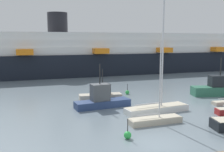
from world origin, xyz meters
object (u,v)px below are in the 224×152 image
(sailboat_1, at_px, (155,119))
(fishing_boat_1, at_px, (102,100))
(sailboat_4, at_px, (157,107))
(fishing_boat_0, at_px, (101,95))
(cruise_ship, at_px, (123,54))
(channel_buoy_1, at_px, (128,135))
(channel_buoy_2, at_px, (127,92))
(fishing_boat_2, at_px, (218,88))

(sailboat_1, height_order, fishing_boat_1, sailboat_1)
(sailboat_4, distance_m, fishing_boat_0, 7.63)
(fishing_boat_0, xyz_separation_m, cruise_ship, (10.82, 26.55, 3.33))
(channel_buoy_1, height_order, channel_buoy_2, channel_buoy_1)
(sailboat_4, distance_m, fishing_boat_2, 12.59)
(fishing_boat_1, relative_size, cruise_ship, 0.08)
(sailboat_4, xyz_separation_m, channel_buoy_2, (-0.20, 9.23, -0.28))
(channel_buoy_2, bearing_deg, channel_buoy_1, -107.84)
(cruise_ship, bearing_deg, channel_buoy_1, -110.67)
(sailboat_4, relative_size, cruise_ship, 0.15)
(fishing_boat_2, bearing_deg, sailboat_4, -143.52)
(sailboat_1, xyz_separation_m, channel_buoy_2, (1.42, 12.49, -0.09))
(fishing_boat_0, distance_m, cruise_ship, 28.86)
(sailboat_4, xyz_separation_m, cruise_ship, (6.28, 32.68, 3.51))
(fishing_boat_0, relative_size, fishing_boat_2, 0.74)
(fishing_boat_1, height_order, cruise_ship, cruise_ship)
(sailboat_1, bearing_deg, cruise_ship, 72.76)
(cruise_ship, bearing_deg, fishing_boat_1, -115.42)
(sailboat_4, height_order, channel_buoy_1, sailboat_4)
(sailboat_1, relative_size, cruise_ship, 0.09)
(sailboat_1, bearing_deg, fishing_boat_0, 102.44)
(fishing_boat_1, distance_m, fishing_boat_2, 16.49)
(sailboat_1, distance_m, fishing_boat_2, 15.65)
(sailboat_1, distance_m, channel_buoy_2, 12.57)
(sailboat_1, distance_m, cruise_ship, 36.98)
(fishing_boat_2, relative_size, channel_buoy_1, 4.40)
(fishing_boat_2, xyz_separation_m, cruise_ship, (-5.02, 27.13, 3.10))
(sailboat_4, distance_m, fishing_boat_1, 6.09)
(sailboat_1, bearing_deg, fishing_boat_1, 112.43)
(fishing_boat_0, bearing_deg, cruise_ship, 69.60)
(fishing_boat_2, xyz_separation_m, channel_buoy_2, (-11.50, 3.69, -0.69))
(fishing_boat_1, height_order, channel_buoy_1, fishing_boat_1)
(fishing_boat_2, bearing_deg, channel_buoy_2, 172.56)
(fishing_boat_0, relative_size, fishing_boat_1, 0.80)
(sailboat_1, relative_size, channel_buoy_1, 4.66)
(fishing_boat_2, bearing_deg, fishing_boat_1, -162.16)
(sailboat_1, bearing_deg, channel_buoy_2, 78.66)
(sailboat_4, relative_size, channel_buoy_2, 8.37)
(fishing_boat_2, height_order, channel_buoy_1, fishing_boat_2)
(fishing_boat_0, height_order, fishing_boat_2, fishing_boat_2)
(sailboat_4, xyz_separation_m, fishing_boat_1, (-5.05, 3.39, 0.30))
(fishing_boat_2, bearing_deg, channel_buoy_1, -134.34)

